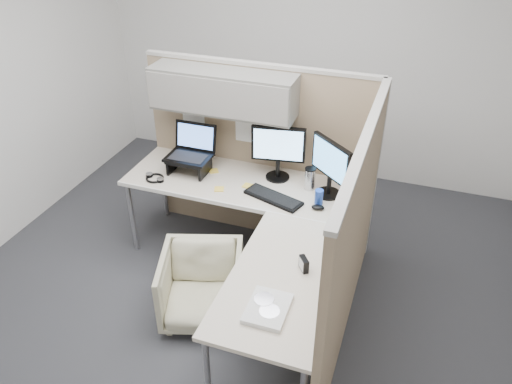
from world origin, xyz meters
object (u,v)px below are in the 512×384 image
(office_chair, at_px, (202,283))
(desk, at_px, (254,219))
(monitor_left, at_px, (278,149))
(keyboard, at_px, (273,198))

(office_chair, bearing_deg, desk, 38.19)
(office_chair, bearing_deg, monitor_left, 56.09)
(office_chair, relative_size, keyboard, 1.28)
(office_chair, xyz_separation_m, keyboard, (0.34, 0.65, 0.44))
(desk, xyz_separation_m, keyboard, (0.07, 0.25, 0.05))
(desk, distance_m, monitor_left, 0.66)
(monitor_left, bearing_deg, desk, -100.24)
(monitor_left, bearing_deg, keyboard, -87.88)
(monitor_left, height_order, keyboard, monitor_left)
(desk, bearing_deg, keyboard, 73.39)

